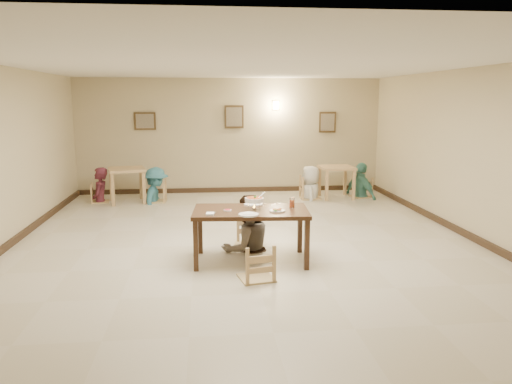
{
  "coord_description": "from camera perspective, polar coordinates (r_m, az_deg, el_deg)",
  "views": [
    {
      "loc": [
        -0.69,
        -8.21,
        2.43
      ],
      "look_at": [
        0.13,
        -0.33,
        0.97
      ],
      "focal_mm": 35.0,
      "sensor_mm": 36.0,
      "label": 1
    }
  ],
  "objects": [
    {
      "name": "bg_diner_d",
      "position": [
        12.85,
        12.01,
        3.3
      ],
      "size": [
        0.84,
        1.12,
        1.76
      ],
      "primitive_type": "imported",
      "rotation": [
        0.0,
        0.0,
        2.03
      ],
      "color": "teal",
      "rests_on": "floor"
    },
    {
      "name": "wall_back",
      "position": [
        13.27,
        -2.95,
        6.42
      ],
      "size": [
        10.0,
        0.0,
        10.0
      ],
      "primitive_type": "plane",
      "rotation": [
        1.57,
        0.0,
        0.0
      ],
      "color": "#C1B089",
      "rests_on": "floor"
    },
    {
      "name": "picture_b",
      "position": [
        13.2,
        -2.52,
        8.58
      ],
      "size": [
        0.5,
        0.04,
        0.6
      ],
      "color": "#3E2C18",
      "rests_on": "wall_back"
    },
    {
      "name": "wall_front",
      "position": [
        3.42,
        6.03,
        -5.45
      ],
      "size": [
        10.0,
        0.0,
        10.0
      ],
      "primitive_type": "plane",
      "rotation": [
        -1.57,
        0.0,
        0.0
      ],
      "color": "#C1B089",
      "rests_on": "floor"
    },
    {
      "name": "drink_glass",
      "position": [
        7.66,
        4.13,
        -1.26
      ],
      "size": [
        0.08,
        0.08,
        0.16
      ],
      "color": "white",
      "rests_on": "main_table"
    },
    {
      "name": "bg_chair_rr",
      "position": [
        12.91,
        11.94,
        1.53
      ],
      "size": [
        0.45,
        0.45,
        0.96
      ],
      "rotation": [
        0.0,
        0.0,
        -1.24
      ],
      "color": "tan",
      "rests_on": "floor"
    },
    {
      "name": "baseboard_right",
      "position": [
        9.74,
        22.97,
        -4.49
      ],
      "size": [
        0.06,
        10.0,
        0.12
      ],
      "primitive_type": "cube",
      "color": "#322216",
      "rests_on": "floor"
    },
    {
      "name": "bg_diner_a",
      "position": [
        12.5,
        -17.56,
        2.68
      ],
      "size": [
        0.41,
        0.62,
        1.69
      ],
      "primitive_type": "imported",
      "rotation": [
        0.0,
        0.0,
        4.71
      ],
      "color": "#521E2D",
      "rests_on": "floor"
    },
    {
      "name": "chair_far",
      "position": [
        8.33,
        -0.94,
        -2.95
      ],
      "size": [
        0.47,
        0.47,
        1.0
      ],
      "rotation": [
        0.0,
        0.0,
        -0.2
      ],
      "color": "tan",
      "rests_on": "floor"
    },
    {
      "name": "floor",
      "position": [
        8.6,
        -1.07,
        -5.98
      ],
      "size": [
        10.0,
        10.0,
        0.0
      ],
      "primitive_type": "plane",
      "color": "beige",
      "rests_on": "ground"
    },
    {
      "name": "napkin_cutlery",
      "position": [
        7.21,
        -5.24,
        -2.5
      ],
      "size": [
        0.16,
        0.23,
        0.03
      ],
      "color": "white",
      "rests_on": "main_table"
    },
    {
      "name": "curry_warmer",
      "position": [
        7.48,
        -0.18,
        -0.92
      ],
      "size": [
        0.32,
        0.28,
        0.26
      ],
      "color": "silver",
      "rests_on": "main_table"
    },
    {
      "name": "picture_a",
      "position": [
        13.27,
        -12.58,
        7.92
      ],
      "size": [
        0.55,
        0.04,
        0.45
      ],
      "color": "#3E2C18",
      "rests_on": "wall_back"
    },
    {
      "name": "chili_dish",
      "position": [
        7.43,
        -3.28,
        -2.1
      ],
      "size": [
        0.12,
        0.12,
        0.02
      ],
      "color": "white",
      "rests_on": "main_table"
    },
    {
      "name": "wall_sconce",
      "position": [
        13.31,
        2.27,
        9.89
      ],
      "size": [
        0.16,
        0.05,
        0.22
      ],
      "primitive_type": "cube",
      "color": "#FFD88C",
      "rests_on": "wall_back"
    },
    {
      "name": "rice_plate_near",
      "position": [
        7.14,
        -0.85,
        -2.57
      ],
      "size": [
        0.29,
        0.29,
        0.07
      ],
      "color": "white",
      "rests_on": "main_table"
    },
    {
      "name": "fried_plate",
      "position": [
        7.39,
        2.43,
        -2.11
      ],
      "size": [
        0.24,
        0.24,
        0.05
      ],
      "color": "white",
      "rests_on": "main_table"
    },
    {
      "name": "chair_near",
      "position": [
        6.84,
        0.04,
        -6.11
      ],
      "size": [
        0.45,
        0.45,
        0.97
      ],
      "rotation": [
        0.0,
        0.0,
        3.34
      ],
      "color": "tan",
      "rests_on": "floor"
    },
    {
      "name": "wall_right",
      "position": [
        9.51,
        23.74,
        3.95
      ],
      "size": [
        0.0,
        10.0,
        10.0
      ],
      "primitive_type": "plane",
      "rotation": [
        1.57,
        0.0,
        -1.57
      ],
      "color": "#C1B089",
      "rests_on": "floor"
    },
    {
      "name": "main_table",
      "position": [
        7.53,
        -0.6,
        -2.64
      ],
      "size": [
        1.79,
        1.09,
        0.81
      ],
      "rotation": [
        0.0,
        0.0,
        -0.07
      ],
      "color": "#3E2617",
      "rests_on": "floor"
    },
    {
      "name": "bg_table_right",
      "position": [
        12.64,
        9.19,
        2.28
      ],
      "size": [
        0.83,
        0.83,
        0.8
      ],
      "rotation": [
        0.0,
        0.0,
        0.03
      ],
      "color": "tan",
      "rests_on": "floor"
    },
    {
      "name": "main_diner",
      "position": [
        8.12,
        -1.07,
        -0.35
      ],
      "size": [
        1.07,
        0.96,
        1.82
      ],
      "primitive_type": "imported",
      "rotation": [
        0.0,
        0.0,
        3.5
      ],
      "color": "gray",
      "rests_on": "floor"
    },
    {
      "name": "bg_diner_c",
      "position": [
        12.45,
        6.3,
        2.98
      ],
      "size": [
        0.63,
        0.87,
        1.65
      ],
      "primitive_type": "imported",
      "rotation": [
        0.0,
        0.0,
        4.58
      ],
      "color": "silver",
      "rests_on": "floor"
    },
    {
      "name": "baseboard_left",
      "position": [
        9.16,
        -26.81,
        -5.71
      ],
      "size": [
        0.06,
        10.0,
        0.12
      ],
      "primitive_type": "cube",
      "color": "#322216",
      "rests_on": "floor"
    },
    {
      "name": "bg_chair_rl",
      "position": [
        12.49,
        6.28,
        1.67
      ],
      "size": [
        0.51,
        0.51,
        1.08
      ],
      "rotation": [
        0.0,
        0.0,
        1.54
      ],
      "color": "tan",
      "rests_on": "floor"
    },
    {
      "name": "picture_c",
      "position": [
        13.59,
        8.17,
        7.9
      ],
      "size": [
        0.45,
        0.04,
        0.55
      ],
      "color": "#3E2C18",
      "rests_on": "wall_back"
    },
    {
      "name": "rice_plate_far",
      "position": [
        7.83,
        -0.31,
        -1.41
      ],
      "size": [
        0.3,
        0.3,
        0.07
      ],
      "color": "white",
      "rests_on": "main_table"
    },
    {
      "name": "ceiling",
      "position": [
        8.26,
        -1.15,
        14.4
      ],
      "size": [
        10.0,
        10.0,
        0.0
      ],
      "primitive_type": "plane",
      "color": "silver",
      "rests_on": "wall_back"
    },
    {
      "name": "bg_table_left",
      "position": [
        12.33,
        -14.54,
        2.01
      ],
      "size": [
        1.0,
        1.0,
        0.83
      ],
      "rotation": [
        0.0,
        0.0,
        0.23
      ],
      "color": "tan",
      "rests_on": "floor"
    },
    {
      "name": "bg_chair_ll",
      "position": [
        12.56,
        -17.46,
        0.83
      ],
      "size": [
        0.41,
        0.41,
        0.87
      ],
      "rotation": [
        0.0,
        0.0,
        1.71
      ],
      "color": "tan",
      "rests_on": "floor"
    },
    {
      "name": "baseboard_back",
      "position": [
        13.41,
        -2.88,
        0.26
      ],
      "size": [
        8.0,
        0.06,
        0.12
      ],
      "primitive_type": "cube",
      "color": "#322216",
      "rests_on": "floor"
    },
    {
      "name": "bg_chair_lr",
      "position": [
        12.27,
        -11.41,
        1.21
      ],
      "size": [
        0.47,
        0.47,
        1.01
      ],
      "rotation": [
        0.0,
        0.0,
        -1.6
      ],
      "color": "tan",
      "rests_on": "floor"
    },
    {
      "name": "bg_diner_b",
      "position": [
        12.22,
        -11.47,
        2.79
      ],
      "size": [
        0.78,
        1.17,
        1.69
      ],
      "primitive_type": "imported",
      "rotation": [
        0.0,
        0.0,
        1.42
      ],
      "color": "teal",
      "rests_on": "floor"
    }
  ]
}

